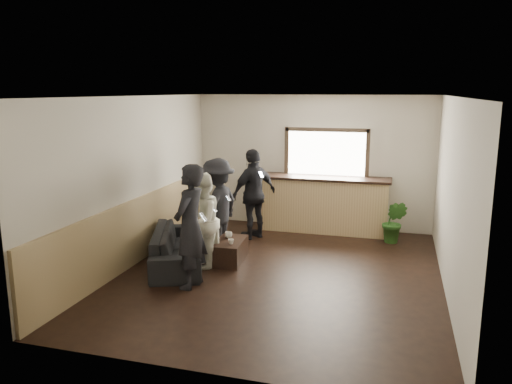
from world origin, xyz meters
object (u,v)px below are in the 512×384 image
(person_a, at_px, (190,226))
(cup_b, at_px, (231,242))
(potted_plant, at_px, (394,222))
(person_b, at_px, (202,221))
(sofa, at_px, (178,247))
(bar_counter, at_px, (323,201))
(person_c, at_px, (217,207))
(cup_a, at_px, (228,235))
(coffee_table, at_px, (230,251))
(person_d, at_px, (254,194))

(person_a, bearing_deg, cup_b, 167.34)
(potted_plant, bearing_deg, person_b, -143.53)
(sofa, distance_m, cup_b, 0.91)
(bar_counter, bearing_deg, person_c, -128.80)
(cup_a, bearing_deg, sofa, -145.45)
(bar_counter, relative_size, cup_b, 28.94)
(potted_plant, bearing_deg, bar_counter, 161.34)
(person_c, bearing_deg, coffee_table, 54.25)
(coffee_table, relative_size, cup_a, 6.38)
(sofa, relative_size, person_c, 1.19)
(bar_counter, bearing_deg, coffee_table, -118.01)
(coffee_table, height_order, potted_plant, potted_plant)
(coffee_table, distance_m, cup_a, 0.29)
(bar_counter, bearing_deg, person_b, -120.37)
(potted_plant, xyz_separation_m, person_a, (-2.89, -3.06, 0.51))
(sofa, height_order, person_c, person_c)
(cup_b, distance_m, person_c, 0.83)
(person_b, relative_size, person_c, 0.92)
(coffee_table, distance_m, potted_plant, 3.28)
(bar_counter, distance_m, person_b, 3.17)
(potted_plant, bearing_deg, cup_a, -148.24)
(coffee_table, bearing_deg, bar_counter, 61.99)
(cup_b, bearing_deg, potted_plant, 38.19)
(coffee_table, height_order, person_a, person_a)
(cup_b, bearing_deg, person_b, -155.57)
(bar_counter, distance_m, person_a, 3.84)
(bar_counter, xyz_separation_m, coffee_table, (-1.25, -2.35, -0.45))
(bar_counter, bearing_deg, cup_b, -114.70)
(bar_counter, distance_m, cup_b, 2.80)
(sofa, distance_m, person_d, 2.08)
(bar_counter, height_order, person_c, bar_counter)
(person_b, distance_m, person_c, 0.74)
(potted_plant, relative_size, person_c, 0.48)
(coffee_table, distance_m, cup_b, 0.31)
(person_c, xyz_separation_m, person_d, (0.35, 1.12, 0.03))
(sofa, height_order, cup_b, sofa)
(bar_counter, xyz_separation_m, person_c, (-1.60, -1.99, 0.22))
(cup_b, xyz_separation_m, person_d, (-0.08, 1.66, 0.47))
(cup_a, bearing_deg, cup_b, -64.20)
(person_d, bearing_deg, person_c, 17.25)
(person_a, bearing_deg, coffee_table, 173.55)
(person_a, bearing_deg, person_b, -166.58)
(cup_b, height_order, person_c, person_c)
(person_a, height_order, person_c, person_a)
(potted_plant, height_order, person_b, person_b)
(cup_b, bearing_deg, person_d, 92.84)
(coffee_table, relative_size, person_d, 0.47)
(potted_plant, distance_m, person_d, 2.75)
(person_a, distance_m, person_d, 2.68)
(bar_counter, xyz_separation_m, cup_b, (-1.16, -2.53, -0.23))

